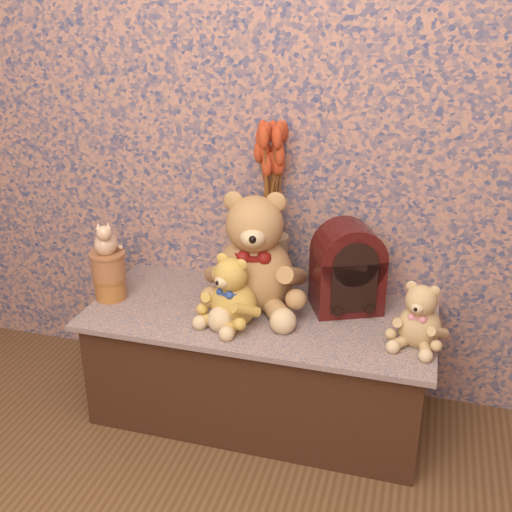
{
  "coord_description": "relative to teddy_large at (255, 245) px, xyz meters",
  "views": [
    {
      "loc": [
        0.53,
        -0.65,
        1.47
      ],
      "look_at": [
        0.0,
        1.18,
        0.67
      ],
      "focal_mm": 43.11,
      "sensor_mm": 36.0,
      "label": 1
    }
  ],
  "objects": [
    {
      "name": "teddy_medium",
      "position": [
        -0.04,
        -0.15,
        -0.1
      ],
      "size": [
        0.29,
        0.31,
        0.27
      ],
      "primitive_type": null,
      "rotation": [
        0.0,
        0.0,
        -0.39
      ],
      "color": "gold",
      "rests_on": "display_shelf"
    },
    {
      "name": "dried_stalks",
      "position": [
        0.02,
        0.14,
        0.2
      ],
      "size": [
        0.24,
        0.24,
        0.43
      ],
      "primitive_type": null,
      "rotation": [
        0.0,
        0.0,
        0.08
      ],
      "color": "#BF3E1E",
      "rests_on": "ceramic_vase"
    },
    {
      "name": "biscuit_tin_upper",
      "position": [
        -0.53,
        -0.1,
        -0.1
      ],
      "size": [
        0.15,
        0.15,
        0.1
      ],
      "primitive_type": "cylinder",
      "rotation": [
        0.0,
        0.0,
        0.24
      ],
      "color": "tan",
      "rests_on": "biscuit_tin_lower"
    },
    {
      "name": "biscuit_tin_lower",
      "position": [
        -0.53,
        -0.1,
        -0.19
      ],
      "size": [
        0.14,
        0.14,
        0.08
      ],
      "primitive_type": "cylinder",
      "rotation": [
        0.0,
        0.0,
        -0.25
      ],
      "color": "gold",
      "rests_on": "display_shelf"
    },
    {
      "name": "cat_figurine",
      "position": [
        -0.53,
        -0.1,
        0.01
      ],
      "size": [
        0.13,
        0.14,
        0.13
      ],
      "primitive_type": null,
      "rotation": [
        0.0,
        0.0,
        0.43
      ],
      "color": "silver",
      "rests_on": "biscuit_tin_upper"
    },
    {
      "name": "teddy_large",
      "position": [
        0.0,
        0.0,
        0.0
      ],
      "size": [
        0.46,
        0.51,
        0.47
      ],
      "primitive_type": null,
      "rotation": [
        0.0,
        0.0,
        0.22
      ],
      "color": "olive",
      "rests_on": "display_shelf"
    },
    {
      "name": "cathedral_radio",
      "position": [
        0.32,
        0.06,
        -0.07
      ],
      "size": [
        0.29,
        0.25,
        0.33
      ],
      "primitive_type": null,
      "rotation": [
        0.0,
        0.0,
        0.43
      ],
      "color": "#3B0A0B",
      "rests_on": "display_shelf"
    },
    {
      "name": "ceramic_vase",
      "position": [
        0.02,
        0.14,
        -0.12
      ],
      "size": [
        0.15,
        0.15,
        0.22
      ],
      "primitive_type": "cylinder",
      "rotation": [
        0.0,
        0.0,
        0.13
      ],
      "color": "tan",
      "rests_on": "display_shelf"
    },
    {
      "name": "teddy_small",
      "position": [
        0.59,
        -0.12,
        -0.12
      ],
      "size": [
        0.23,
        0.26,
        0.23
      ],
      "primitive_type": null,
      "rotation": [
        0.0,
        0.0,
        -0.24
      ],
      "color": "tan",
      "rests_on": "display_shelf"
    },
    {
      "name": "display_shelf",
      "position": [
        0.03,
        -0.06,
        -0.45
      ],
      "size": [
        1.24,
        0.56,
        0.43
      ],
      "primitive_type": "cube",
      "color": "#334569",
      "rests_on": "ground"
    }
  ]
}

